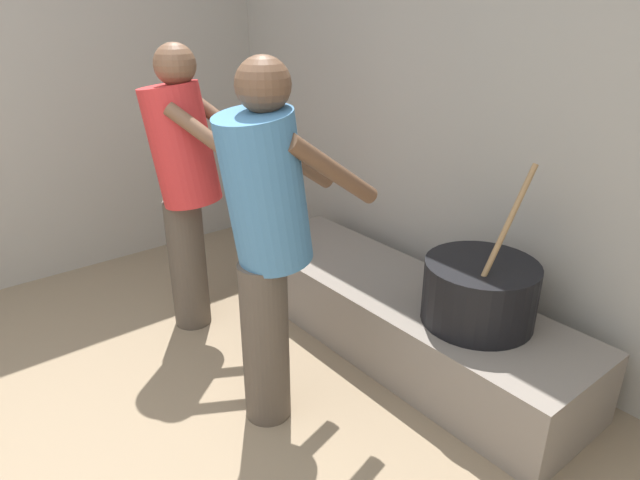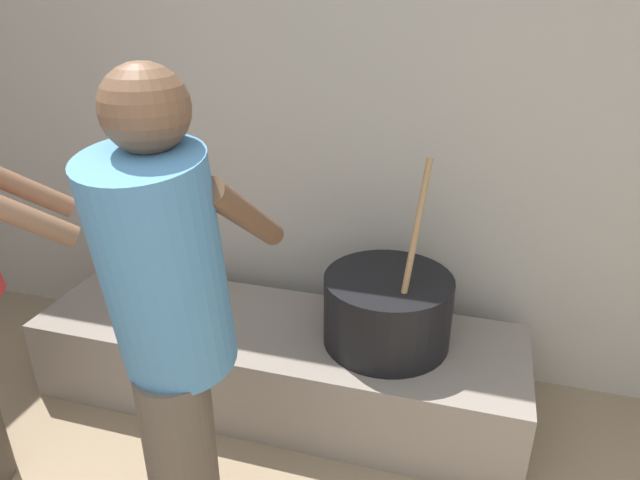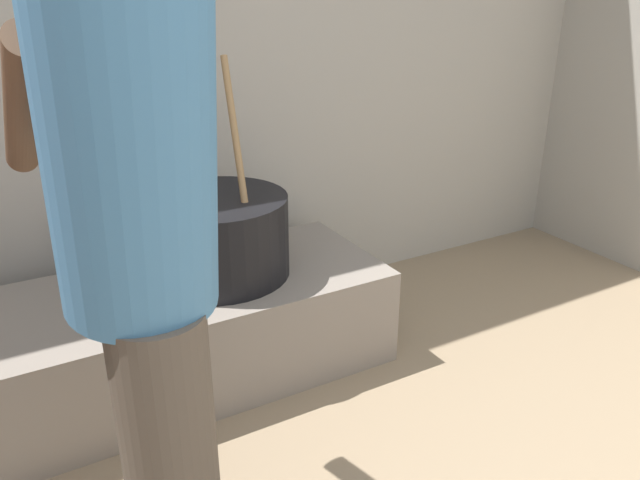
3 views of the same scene
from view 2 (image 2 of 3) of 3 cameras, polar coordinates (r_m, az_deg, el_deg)
block_enclosure_rear at (r=2.50m, az=4.97°, el=13.92°), size 4.93×0.20×2.45m
hearth_ledge at (r=2.52m, az=-4.29°, el=-11.99°), size 2.04×0.60×0.36m
cooking_pot_main at (r=2.26m, az=6.75°, el=-6.92°), size 0.50×0.50×0.74m
cook_in_blue_shirt at (r=1.54m, az=-14.68°, el=-8.20°), size 0.35×0.65×1.53m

